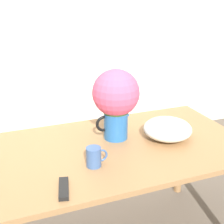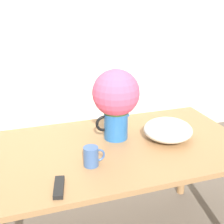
# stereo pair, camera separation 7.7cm
# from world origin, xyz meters

# --- Properties ---
(wall_back) EXTENTS (8.00, 0.05, 2.60)m
(wall_back) POSITION_xyz_m (0.00, 1.74, 1.30)
(wall_back) COLOR #EDE5CC
(wall_back) RESTS_ON ground_plane
(table) EXTENTS (1.58, 0.88, 0.75)m
(table) POSITION_xyz_m (0.13, 0.16, 0.66)
(table) COLOR olive
(table) RESTS_ON ground_plane
(flower_vase) EXTENTS (0.28, 0.28, 0.43)m
(flower_vase) POSITION_xyz_m (0.17, 0.27, 1.01)
(flower_vase) COLOR #235B9E
(flower_vase) RESTS_ON table
(coffee_mug) EXTENTS (0.12, 0.08, 0.11)m
(coffee_mug) POSITION_xyz_m (-0.05, -0.00, 0.80)
(coffee_mug) COLOR #385689
(coffee_mug) RESTS_ON table
(white_bowl) EXTENTS (0.30, 0.30, 0.12)m
(white_bowl) POSITION_xyz_m (0.47, 0.15, 0.81)
(white_bowl) COLOR silver
(white_bowl) RESTS_ON table
(remote_control) EXTENTS (0.08, 0.17, 0.02)m
(remote_control) POSITION_xyz_m (-0.25, -0.15, 0.76)
(remote_control) COLOR black
(remote_control) RESTS_ON table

